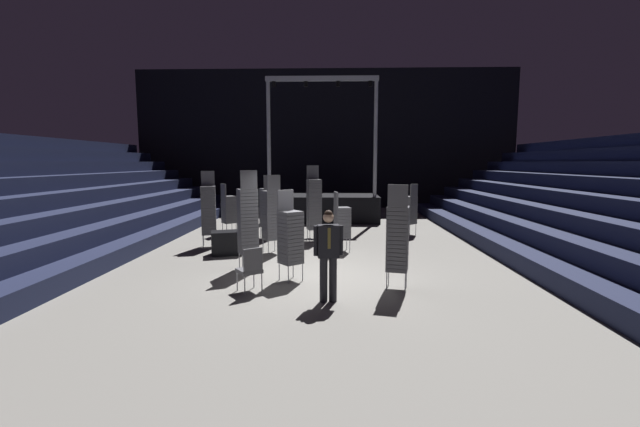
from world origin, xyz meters
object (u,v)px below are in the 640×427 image
(man_with_tie, at_px, (328,250))
(chair_stack_front_left, at_px, (398,237))
(chair_stack_aisle_left, at_px, (248,220))
(chair_stack_aisle_right, at_px, (267,207))
(chair_stack_mid_left, at_px, (314,204))
(chair_stack_rear_centre, at_px, (342,222))
(chair_stack_rear_left, at_px, (271,214))
(chair_stack_rear_right, at_px, (229,209))
(loose_chair_near_man, at_px, (251,267))
(chair_stack_mid_centre, at_px, (409,209))
(equipment_road_case, at_px, (227,243))
(stage_riser, at_px, (323,205))
(chair_stack_front_right, at_px, (290,236))
(chair_stack_mid_right, at_px, (209,209))

(man_with_tie, relative_size, chair_stack_front_left, 0.80)
(chair_stack_aisle_left, height_order, chair_stack_aisle_right, chair_stack_aisle_left)
(chair_stack_mid_left, bearing_deg, chair_stack_rear_centre, 104.02)
(chair_stack_rear_left, bearing_deg, chair_stack_rear_right, 89.31)
(chair_stack_mid_left, relative_size, chair_stack_rear_left, 1.11)
(chair_stack_mid_left, distance_m, loose_chair_near_man, 5.80)
(chair_stack_mid_centre, relative_size, chair_stack_rear_right, 1.00)
(man_with_tie, xyz_separation_m, chair_stack_aisle_right, (-2.21, 6.70, 0.10))
(man_with_tie, height_order, chair_stack_mid_centre, chair_stack_mid_centre)
(chair_stack_mid_left, xyz_separation_m, chair_stack_aisle_left, (-1.47, -3.79, -0.04))
(chair_stack_aisle_left, xyz_separation_m, equipment_road_case, (-0.95, 1.64, -0.89))
(man_with_tie, height_order, chair_stack_rear_left, chair_stack_rear_left)
(chair_stack_rear_right, height_order, chair_stack_rear_centre, chair_stack_rear_right)
(stage_riser, bearing_deg, man_with_tie, -88.03)
(chair_stack_rear_right, distance_m, chair_stack_aisle_left, 5.48)
(chair_stack_front_right, bearing_deg, chair_stack_aisle_left, -79.50)
(chair_stack_front_right, distance_m, chair_stack_mid_left, 4.79)
(chair_stack_rear_right, distance_m, chair_stack_rear_centre, 5.12)
(chair_stack_front_left, xyz_separation_m, chair_stack_aisle_left, (-3.46, 1.55, 0.13))
(chair_stack_rear_left, bearing_deg, loose_chair_near_man, -121.27)
(chair_stack_mid_left, xyz_separation_m, chair_stack_rear_right, (-3.26, 1.38, -0.34))
(stage_riser, bearing_deg, chair_stack_mid_centre, -49.42)
(chair_stack_rear_left, height_order, equipment_road_case, chair_stack_rear_left)
(chair_stack_rear_centre, xyz_separation_m, chair_stack_aisle_right, (-2.57, 2.10, 0.21))
(chair_stack_mid_centre, height_order, chair_stack_aisle_right, chair_stack_aisle_right)
(chair_stack_mid_left, relative_size, chair_stack_aisle_right, 1.15)
(chair_stack_rear_left, xyz_separation_m, loose_chair_near_man, (0.12, -3.74, -0.62))
(chair_stack_aisle_left, height_order, loose_chair_near_man, chair_stack_aisle_left)
(stage_riser, relative_size, chair_stack_mid_centre, 3.33)
(man_with_tie, distance_m, chair_stack_aisle_left, 3.14)
(chair_stack_mid_left, bearing_deg, chair_stack_rear_right, -38.67)
(chair_stack_rear_right, distance_m, equipment_road_case, 3.68)
(chair_stack_rear_right, bearing_deg, chair_stack_mid_centre, 51.95)
(chair_stack_rear_centre, height_order, chair_stack_aisle_left, chair_stack_aisle_left)
(chair_stack_rear_right, height_order, chair_stack_aisle_left, chair_stack_aisle_left)
(chair_stack_front_right, bearing_deg, chair_stack_rear_right, -103.65)
(equipment_road_case, bearing_deg, loose_chair_near_man, -68.55)
(loose_chair_near_man, bearing_deg, chair_stack_mid_left, 43.31)
(chair_stack_front_right, distance_m, chair_stack_rear_centre, 3.42)
(man_with_tie, bearing_deg, chair_stack_rear_centre, -102.49)
(chair_stack_rear_right, relative_size, chair_stack_rear_centre, 1.05)
(stage_riser, xyz_separation_m, chair_stack_mid_left, (-0.16, -5.23, 0.58))
(chair_stack_mid_right, height_order, loose_chair_near_man, chair_stack_mid_right)
(chair_stack_rear_left, height_order, chair_stack_rear_centre, chair_stack_rear_left)
(chair_stack_rear_right, xyz_separation_m, equipment_road_case, (0.83, -3.53, -0.60))
(chair_stack_front_left, bearing_deg, chair_stack_rear_centre, 119.39)
(chair_stack_rear_left, relative_size, chair_stack_aisle_right, 1.04)
(chair_stack_mid_right, bearing_deg, chair_stack_mid_centre, -174.24)
(chair_stack_front_right, bearing_deg, stage_riser, -131.93)
(stage_riser, distance_m, loose_chair_near_man, 10.96)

